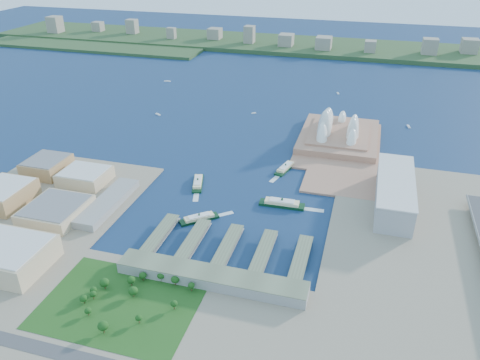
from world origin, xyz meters
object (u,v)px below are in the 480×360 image
(opera_house, at_px, (340,123))
(ferry_a, at_px, (198,181))
(ferry_b, at_px, (286,167))
(ferry_c, at_px, (199,217))
(toaster_building, at_px, (394,192))
(ferry_d, at_px, (282,202))

(opera_house, distance_m, ferry_a, 282.85)
(ferry_b, bearing_deg, ferry_c, -99.46)
(toaster_building, relative_size, ferry_d, 2.58)
(toaster_building, bearing_deg, ferry_b, 157.76)
(ferry_a, distance_m, ferry_d, 130.31)
(ferry_a, relative_size, ferry_b, 1.01)
(ferry_a, distance_m, ferry_c, 94.03)
(ferry_b, distance_m, ferry_c, 185.75)
(ferry_c, bearing_deg, ferry_b, -64.65)
(opera_house, distance_m, ferry_d, 248.17)
(ferry_d, bearing_deg, ferry_c, 122.21)
(opera_house, xyz_separation_m, ferry_d, (-51.15, -241.42, -26.32))
(ferry_d, bearing_deg, ferry_b, 6.72)
(toaster_building, height_order, ferry_b, toaster_building)
(toaster_building, xyz_separation_m, ferry_c, (-234.54, -104.59, -15.75))
(ferry_b, bearing_deg, opera_house, 78.88)
(ferry_c, relative_size, ferry_d, 0.84)
(opera_house, xyz_separation_m, ferry_a, (-179.18, -217.17, -27.07))
(opera_house, height_order, ferry_d, opera_house)
(ferry_a, bearing_deg, ferry_b, 19.64)
(opera_house, xyz_separation_m, toaster_building, (90.00, -200.00, -11.50))
(toaster_building, relative_size, ferry_c, 3.08)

